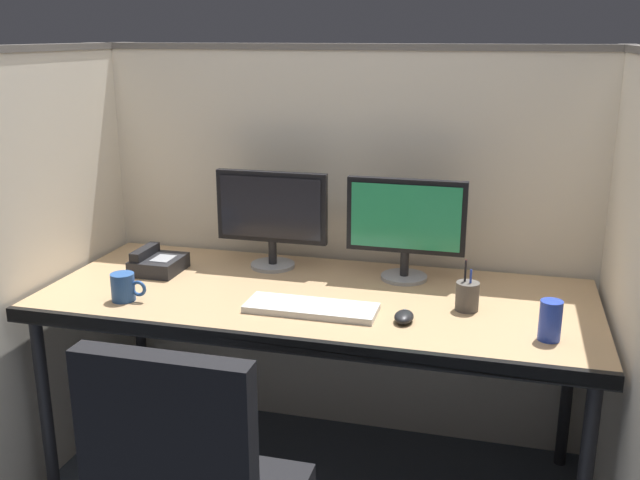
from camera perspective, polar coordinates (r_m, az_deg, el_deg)
cubicle_partition_rear at (r=2.89m, az=2.00°, el=-0.38°), size 2.21×0.06×1.57m
cubicle_partition_left at (r=2.81m, az=-20.83°, el=-1.93°), size 0.06×1.41×1.57m
cubicle_partition_right at (r=2.34m, az=23.35°, el=-5.80°), size 0.06×1.41×1.57m
desk at (r=2.50m, az=-0.37°, el=-5.43°), size 1.90×0.80×0.74m
monitor_left at (r=2.72m, az=-3.87°, el=2.17°), size 0.43×0.17×0.37m
monitor_right at (r=2.60m, az=6.84°, el=1.41°), size 0.43×0.17×0.37m
keyboard_main at (r=2.34m, az=-0.70°, el=-5.42°), size 0.43×0.15×0.02m
computer_mouse at (r=2.27m, az=6.69°, el=-6.08°), size 0.06×0.10×0.04m
coffee_mug at (r=2.51m, az=-15.33°, el=-3.63°), size 0.13×0.08×0.09m
soda_can at (r=2.22m, az=17.84°, el=-6.11°), size 0.07×0.07×0.12m
desk_phone at (r=2.78m, az=-12.81°, el=-1.81°), size 0.17×0.19×0.09m
pen_cup at (r=2.39m, az=11.62°, el=-4.37°), size 0.08×0.08×0.17m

